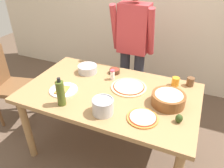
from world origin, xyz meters
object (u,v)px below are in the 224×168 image
at_px(salt_shaker, 112,75).
at_px(person_cook, 133,44).
at_px(pizza_raw_on_board, 129,87).
at_px(steel_pot, 103,106).
at_px(cup_orange, 175,82).
at_px(pizza_cooked_on_tray, 143,118).
at_px(olive_oil_bottle, 61,93).
at_px(cup_small_brown, 190,82).
at_px(mixing_bowl_steel, 88,69).
at_px(chair_wooden_left, 8,82).
at_px(avocado, 179,118).
at_px(dining_table, 110,99).
at_px(popcorn_bowl, 168,98).
at_px(small_sauce_bowl, 115,71).
at_px(plate_with_slice, 63,90).

bearing_deg(salt_shaker, person_cook, 87.45).
xyz_separation_m(pizza_raw_on_board, steel_pot, (-0.06, -0.43, 0.06)).
relative_size(person_cook, cup_orange, 19.06).
bearing_deg(pizza_cooked_on_tray, pizza_raw_on_board, 123.39).
bearing_deg(cup_orange, olive_oil_bottle, -140.31).
height_order(person_cook, cup_small_brown, person_cook).
distance_m(mixing_bowl_steel, salt_shaker, 0.30).
relative_size(pizza_cooked_on_tray, steel_pot, 1.42).
bearing_deg(chair_wooden_left, avocado, -5.03).
relative_size(chair_wooden_left, salt_shaker, 8.96).
xyz_separation_m(dining_table, pizza_cooked_on_tray, (0.39, -0.25, 0.10)).
relative_size(popcorn_bowl, small_sauce_bowl, 2.55).
height_order(dining_table, pizza_raw_on_board, pizza_raw_on_board).
height_order(pizza_cooked_on_tray, plate_with_slice, plate_with_slice).
bearing_deg(pizza_cooked_on_tray, chair_wooden_left, 171.89).
relative_size(popcorn_bowl, olive_oil_bottle, 1.09).
distance_m(dining_table, chair_wooden_left, 1.33).
relative_size(dining_table, plate_with_slice, 6.15).
xyz_separation_m(olive_oil_bottle, cup_small_brown, (0.96, 0.74, -0.07)).
relative_size(dining_table, cup_orange, 18.82).
distance_m(chair_wooden_left, pizza_raw_on_board, 1.48).
bearing_deg(chair_wooden_left, cup_small_brown, 11.45).
height_order(chair_wooden_left, avocado, chair_wooden_left).
bearing_deg(small_sauce_bowl, pizza_cooked_on_tray, -50.65).
relative_size(dining_table, steel_pot, 9.22).
distance_m(pizza_cooked_on_tray, cup_small_brown, 0.70).
height_order(mixing_bowl_steel, cup_small_brown, cup_small_brown).
xyz_separation_m(cup_orange, salt_shaker, (-0.60, -0.13, 0.01)).
bearing_deg(pizza_raw_on_board, olive_oil_bottle, -132.64).
distance_m(olive_oil_bottle, cup_small_brown, 1.21).
height_order(chair_wooden_left, mixing_bowl_steel, chair_wooden_left).
bearing_deg(steel_pot, popcorn_bowl, 35.20).
relative_size(popcorn_bowl, salt_shaker, 2.64).
relative_size(pizza_raw_on_board, salt_shaker, 3.19).
xyz_separation_m(pizza_cooked_on_tray, salt_shaker, (-0.45, 0.46, 0.04)).
bearing_deg(small_sauce_bowl, steel_pot, -75.20).
height_order(dining_table, cup_orange, cup_orange).
height_order(cup_orange, cup_small_brown, same).
bearing_deg(avocado, mixing_bowl_steel, 157.42).
bearing_deg(person_cook, chair_wooden_left, -149.18).
relative_size(plate_with_slice, salt_shaker, 2.45).
distance_m(chair_wooden_left, mixing_bowl_steel, 1.02).
bearing_deg(avocado, salt_shaker, 151.32).
bearing_deg(popcorn_bowl, person_cook, 127.40).
relative_size(plate_with_slice, steel_pot, 1.50).
relative_size(cup_orange, cup_small_brown, 1.00).
relative_size(pizza_cooked_on_tray, popcorn_bowl, 0.88).
distance_m(chair_wooden_left, cup_orange, 1.90).
distance_m(person_cook, cup_small_brown, 0.80).
bearing_deg(pizza_cooked_on_tray, steel_pot, -169.73).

